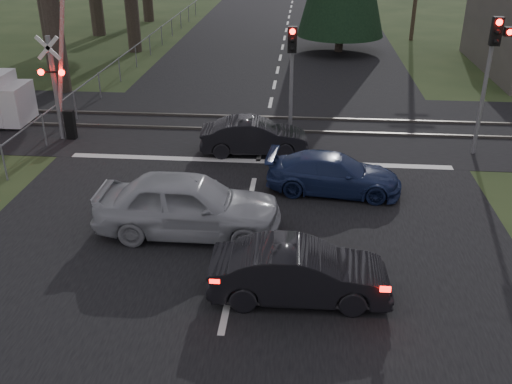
# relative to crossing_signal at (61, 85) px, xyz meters

# --- Properties ---
(ground) EXTENTS (120.00, 120.00, 0.00)m
(ground) POSITION_rel_crossing_signal_xyz_m (7.27, -9.79, -2.06)
(ground) COLOR #253719
(ground) RESTS_ON ground
(road) EXTENTS (14.00, 100.00, 0.01)m
(road) POSITION_rel_crossing_signal_xyz_m (7.27, 0.21, -2.05)
(road) COLOR black
(road) RESTS_ON ground
(rail_corridor) EXTENTS (120.00, 8.00, 0.01)m
(rail_corridor) POSITION_rel_crossing_signal_xyz_m (7.27, 2.21, -2.05)
(rail_corridor) COLOR black
(rail_corridor) RESTS_ON ground
(stop_line) EXTENTS (13.00, 0.35, 0.00)m
(stop_line) POSITION_rel_crossing_signal_xyz_m (7.27, -1.59, -2.05)
(stop_line) COLOR silver
(stop_line) RESTS_ON ground
(rail_near) EXTENTS (120.00, 0.12, 0.10)m
(rail_near) POSITION_rel_crossing_signal_xyz_m (7.27, 1.41, -2.01)
(rail_near) COLOR #59544C
(rail_near) RESTS_ON ground
(rail_far) EXTENTS (120.00, 0.12, 0.10)m
(rail_far) POSITION_rel_crossing_signal_xyz_m (7.27, 3.01, -2.01)
(rail_far) COLOR #59544C
(rail_far) RESTS_ON ground
(crossing_signal) EXTENTS (1.62, 0.38, 6.96)m
(crossing_signal) POSITION_rel_crossing_signal_xyz_m (0.00, 0.00, 0.00)
(crossing_signal) COLOR slate
(crossing_signal) RESTS_ON ground
(traffic_signal_right) EXTENTS (0.68, 0.48, 4.70)m
(traffic_signal_right) POSITION_rel_crossing_signal_xyz_m (14.82, -0.31, 1.26)
(traffic_signal_right) COLOR slate
(traffic_signal_right) RESTS_ON ground
(traffic_signal_center) EXTENTS (0.32, 0.48, 4.10)m
(traffic_signal_center) POSITION_rel_crossing_signal_xyz_m (8.27, 0.89, 0.75)
(traffic_signal_center) COLOR slate
(traffic_signal_center) RESTS_ON ground
(fence_left) EXTENTS (0.10, 36.00, 1.20)m
(fence_left) POSITION_rel_crossing_signal_xyz_m (-0.53, 12.71, -2.06)
(fence_left) COLOR slate
(fence_left) RESTS_ON ground
(dark_hatchback) EXTENTS (3.92, 1.46, 1.28)m
(dark_hatchback) POSITION_rel_crossing_signal_xyz_m (8.80, -9.15, -1.42)
(dark_hatchback) COLOR black
(dark_hatchback) RESTS_ON ground
(silver_car) EXTENTS (4.83, 1.96, 1.64)m
(silver_car) POSITION_rel_crossing_signal_xyz_m (5.87, -6.54, -1.24)
(silver_car) COLOR #9B9EA3
(silver_car) RESTS_ON ground
(blue_sedan) EXTENTS (4.16, 2.01, 1.17)m
(blue_sedan) POSITION_rel_crossing_signal_xyz_m (9.73, -3.71, -1.47)
(blue_sedan) COLOR navy
(blue_sedan) RESTS_ON ground
(dark_car_far) EXTENTS (3.83, 1.63, 1.23)m
(dark_car_far) POSITION_rel_crossing_signal_xyz_m (7.07, -0.81, -1.44)
(dark_car_far) COLOR black
(dark_car_far) RESTS_ON ground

